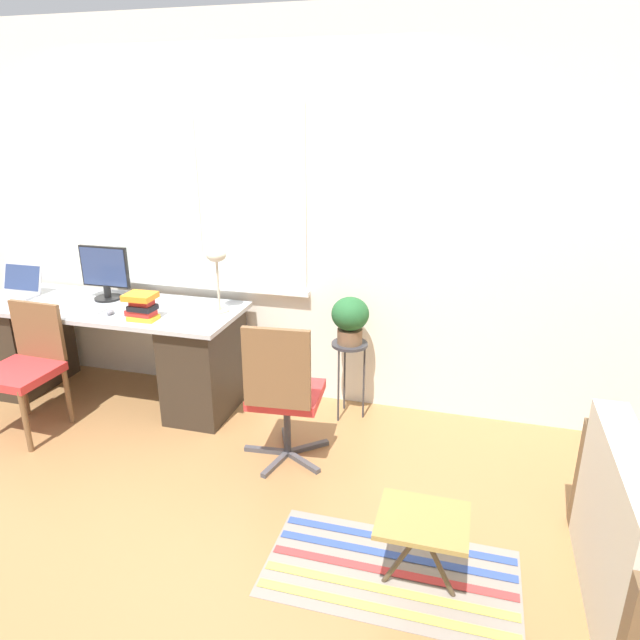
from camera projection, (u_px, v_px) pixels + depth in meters
ground_plane at (207, 437)px, 3.84m from camera, size 14.00×14.00×0.00m
wall_back_with_window at (241, 216)px, 4.09m from camera, size 9.00×0.12×2.70m
desk at (111, 348)px, 4.26m from camera, size 2.02×0.71×0.74m
laptop at (15, 290)px, 4.32m from camera, size 0.35×0.29×0.23m
monitor at (105, 273)px, 4.20m from camera, size 0.39×0.20×0.40m
keyboard at (80, 309)px, 4.03m from camera, size 0.37×0.11×0.02m
mouse at (111, 312)px, 3.94m from camera, size 0.04×0.07×0.03m
desk_lamp at (217, 263)px, 3.89m from camera, size 0.14×0.14×0.45m
book_stack at (141, 306)px, 3.81m from camera, size 0.21×0.17×0.18m
desk_chair_wooden at (25, 365)px, 3.80m from camera, size 0.45×0.46×0.86m
office_chair_swivel at (283, 392)px, 3.40m from camera, size 0.54×0.55×0.94m
plant_stand at (349, 352)px, 3.94m from camera, size 0.25×0.25×0.57m
potted_plant at (350, 318)px, 3.86m from camera, size 0.26×0.26×0.33m
floor_rug_striped at (391, 573)px, 2.70m from camera, size 1.19×0.62×0.01m
folding_stool at (423, 525)px, 2.50m from camera, size 0.40×0.34×0.40m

